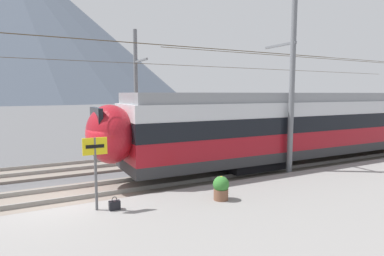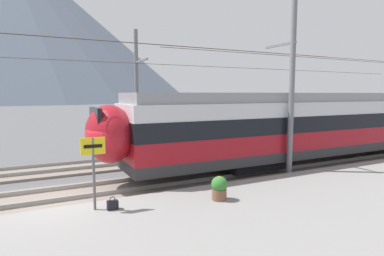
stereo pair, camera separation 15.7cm
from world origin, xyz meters
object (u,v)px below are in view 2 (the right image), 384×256
object	(u,v)px
catenary_mast_far_side	(137,91)
train_near_platform	(371,120)
catenary_mast_mid	(290,85)
platform_sign	(93,157)
potted_plant_platform_edge	(219,187)
handbag_near_sign	(113,205)

from	to	relation	value
catenary_mast_far_side	train_near_platform	bearing A→B (deg)	-26.91
catenary_mast_far_side	catenary_mast_mid	bearing A→B (deg)	-60.26
train_near_platform	catenary_mast_mid	distance (m)	8.40
platform_sign	potted_plant_platform_edge	world-z (taller)	platform_sign
catenary_mast_far_side	platform_sign	size ratio (longest dim) A/B	18.84
catenary_mast_mid	handbag_near_sign	distance (m)	9.10
handbag_near_sign	potted_plant_platform_edge	world-z (taller)	potted_plant_platform_edge
catenary_mast_far_side	handbag_near_sign	world-z (taller)	catenary_mast_far_side
catenary_mast_mid	catenary_mast_far_side	size ratio (longest dim) A/B	1.00
platform_sign	potted_plant_platform_edge	bearing A→B (deg)	-13.68
catenary_mast_mid	platform_sign	bearing A→B (deg)	-172.25
train_near_platform	catenary_mast_mid	size ratio (longest dim) A/B	0.80
catenary_mast_mid	potted_plant_platform_edge	xyz separation A→B (m)	(-4.91, -2.10, -3.39)
platform_sign	catenary_mast_mid	bearing A→B (deg)	7.75
train_near_platform	potted_plant_platform_edge	xyz separation A→B (m)	(-12.93, -3.64, -1.44)
catenary_mast_mid	potted_plant_platform_edge	bearing A→B (deg)	-156.86
catenary_mast_mid	catenary_mast_far_side	xyz separation A→B (m)	(-4.51, 7.90, -0.23)
catenary_mast_mid	potted_plant_platform_edge	distance (m)	6.33
catenary_mast_far_side	platform_sign	bearing A→B (deg)	-114.65
catenary_mast_far_side	handbag_near_sign	size ratio (longest dim) A/B	102.26
catenary_mast_mid	handbag_near_sign	size ratio (longest dim) A/B	102.26
handbag_near_sign	train_near_platform	bearing A→B (deg)	10.29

